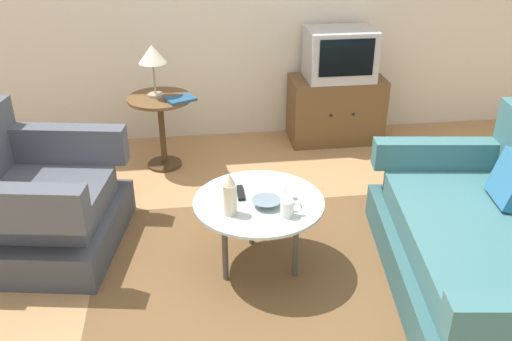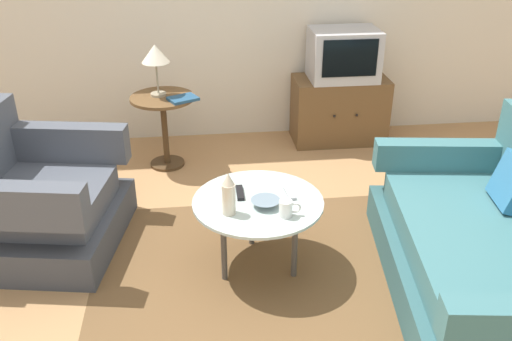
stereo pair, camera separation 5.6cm
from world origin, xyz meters
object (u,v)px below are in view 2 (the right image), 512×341
(tv_remote_dark, at_px, (240,193))
(armchair, at_px, (36,203))
(mug, at_px, (287,209))
(table_lamp, at_px, (155,56))
(tv_remote_silver, at_px, (289,192))
(book, at_px, (183,99))
(bowl, at_px, (266,203))
(vase, at_px, (229,194))
(television, at_px, (343,54))
(couch, at_px, (491,253))
(tv_stand, at_px, (339,110))
(side_table, at_px, (164,116))
(coffee_table, at_px, (258,206))

(tv_remote_dark, bearing_deg, armchair, 76.44)
(mug, bearing_deg, table_lamp, 114.40)
(tv_remote_silver, distance_m, book, 1.49)
(bowl, bearing_deg, vase, -165.59)
(table_lamp, distance_m, book, 0.40)
(table_lamp, xyz_separation_m, book, (0.20, -0.13, -0.32))
(armchair, bearing_deg, table_lamp, 155.14)
(television, distance_m, book, 1.50)
(tv_remote_dark, bearing_deg, television, -31.07)
(couch, height_order, tv_remote_dark, couch)
(tv_stand, height_order, table_lamp, table_lamp)
(couch, height_order, tv_remote_silver, couch)
(television, relative_size, tv_remote_silver, 3.44)
(television, distance_m, tv_remote_dark, 2.08)
(couch, distance_m, mug, 1.20)
(armchair, distance_m, tv_stand, 2.79)
(couch, bearing_deg, book, 51.28)
(side_table, relative_size, tv_remote_dark, 3.70)
(coffee_table, relative_size, book, 2.91)
(book, bearing_deg, side_table, 122.54)
(armchair, distance_m, tv_remote_dark, 1.37)
(coffee_table, distance_m, tv_remote_silver, 0.22)
(tv_stand, bearing_deg, coffee_table, -117.83)
(television, height_order, vase, television)
(coffee_table, relative_size, tv_remote_silver, 4.60)
(couch, distance_m, bowl, 1.32)
(coffee_table, distance_m, bowl, 0.10)
(couch, height_order, side_table, couch)
(vase, xyz_separation_m, tv_remote_dark, (0.08, 0.21, -0.12))
(tv_remote_dark, distance_m, book, 1.36)
(couch, distance_m, vase, 1.54)
(couch, distance_m, side_table, 2.71)
(vase, distance_m, book, 1.54)
(armchair, xyz_separation_m, tv_stand, (2.39, 1.43, -0.00))
(bowl, height_order, tv_remote_silver, bowl)
(table_lamp, distance_m, tv_remote_silver, 1.76)
(side_table, height_order, mug, side_table)
(table_lamp, bearing_deg, coffee_table, -67.35)
(couch, relative_size, side_table, 3.01)
(couch, relative_size, tv_remote_silver, 10.89)
(armchair, relative_size, bowl, 6.53)
(bowl, xyz_separation_m, tv_remote_dark, (-0.14, 0.16, -0.01))
(coffee_table, xyz_separation_m, book, (-0.44, 1.40, 0.20))
(book, bearing_deg, mug, -95.89)
(coffee_table, bearing_deg, tv_stand, 62.17)
(tv_remote_silver, bearing_deg, bowl, -57.78)
(couch, height_order, coffee_table, couch)
(mug, bearing_deg, book, 110.11)
(television, relative_size, tv_remote_dark, 3.53)
(side_table, height_order, tv_stand, side_table)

